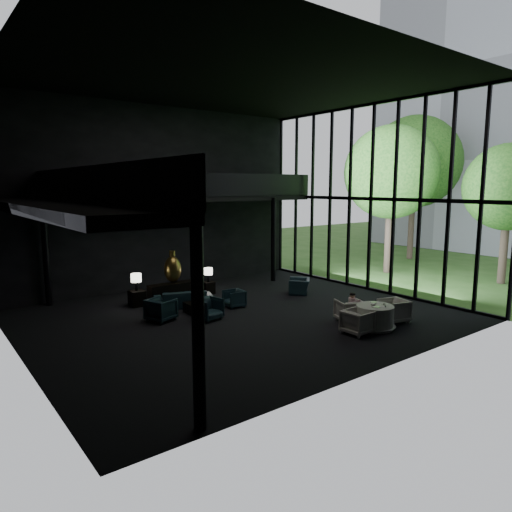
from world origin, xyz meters
TOP-DOWN VIEW (x-y plane):
  - floor at (0.00, 0.00)m, footprint 14.00×12.00m
  - ceiling at (0.00, 0.00)m, footprint 14.00×12.00m
  - wall_back at (0.00, 6.00)m, footprint 14.00×0.04m
  - wall_front at (0.00, -6.00)m, footprint 14.00×0.04m
  - wall_left at (-7.00, 0.00)m, footprint 0.04×12.00m
  - curtain_wall at (6.95, 0.00)m, footprint 0.20×12.00m
  - mezzanine_left at (-6.00, 0.00)m, footprint 2.00×12.00m
  - mezzanine_back at (1.00, 5.00)m, footprint 12.00×2.00m
  - railing_left at (-5.00, 0.00)m, footprint 0.06×12.00m
  - railing_back at (1.00, 4.00)m, footprint 12.00×0.06m
  - column_sw at (-5.00, -5.70)m, footprint 0.24×0.24m
  - column_nw at (-5.00, 5.70)m, footprint 0.24×0.24m
  - column_ne at (4.80, 4.00)m, footprint 0.24×0.24m
  - tree_near at (11.00, 2.00)m, footprint 4.80×4.80m
  - tree_mid at (13.00, -3.00)m, footprint 4.00×4.00m
  - tree_far at (16.00, 4.00)m, footprint 5.60×5.60m
  - console at (-0.75, 3.50)m, footprint 2.20×0.50m
  - bronze_urn at (-0.75, 3.65)m, footprint 0.69×0.69m
  - side_table_left at (-2.35, 3.52)m, footprint 0.54×0.54m
  - table_lamp_left at (-2.35, 3.54)m, footprint 0.39×0.39m
  - side_table_right at (0.85, 3.59)m, footprint 0.47×0.47m
  - table_lamp_right at (0.85, 3.53)m, footprint 0.36×0.36m
  - sofa at (-0.97, 2.37)m, footprint 2.32×1.35m
  - lounge_armchair_west at (-2.47, 1.18)m, footprint 1.14×1.18m
  - lounge_armchair_east at (0.53, 1.15)m, footprint 0.66×0.70m
  - lounge_armchair_south at (-1.12, 0.33)m, footprint 0.98×0.94m
  - window_armchair at (3.97, 1.25)m, footprint 1.05×1.05m
  - coffee_table at (-0.97, 1.27)m, footprint 0.88×0.88m
  - dining_table at (2.63, -3.76)m, footprint 1.35×1.35m
  - dining_chair_north at (2.56, -2.76)m, footprint 1.09×1.06m
  - dining_chair_east at (3.73, -3.70)m, footprint 1.06×1.10m
  - dining_chair_west at (1.75, -3.79)m, footprint 0.84×0.90m
  - child at (2.62, -2.83)m, footprint 0.26×0.26m
  - plate_a at (2.50, -3.89)m, footprint 0.30×0.30m
  - plate_b at (2.91, -3.49)m, footprint 0.30×0.30m
  - saucer at (2.92, -3.87)m, footprint 0.17×0.17m
  - coffee_cup at (2.93, -3.90)m, footprint 0.11×0.11m
  - cereal_bowl at (2.57, -3.73)m, footprint 0.17×0.17m
  - cream_pot at (2.74, -4.09)m, footprint 0.07×0.07m

SIDE VIEW (x-z plane):
  - floor at x=0.00m, z-range -0.01..0.01m
  - coffee_table at x=-0.97m, z-range 0.00..0.37m
  - side_table_right at x=0.85m, z-range 0.00..0.52m
  - side_table_left at x=-2.35m, z-range 0.00..0.59m
  - dining_table at x=2.63m, z-range -0.05..0.70m
  - lounge_armchair_east at x=0.53m, z-range 0.00..0.66m
  - console at x=-0.75m, z-range 0.00..0.70m
  - window_armchair at x=3.97m, z-range 0.00..0.79m
  - lounge_armchair_south at x=-1.12m, z-range 0.00..0.87m
  - sofa at x=-0.97m, z-range 0.00..0.87m
  - dining_chair_north at x=2.56m, z-range 0.00..0.88m
  - dining_chair_west at x=1.75m, z-range 0.00..0.89m
  - dining_chair_east at x=3.73m, z-range 0.00..0.94m
  - lounge_armchair_west at x=-2.47m, z-range 0.00..0.95m
  - child at x=2.62m, z-range 0.45..1.00m
  - saucer at x=2.92m, z-range 0.75..0.76m
  - plate_b at x=2.91m, z-range 0.75..0.77m
  - plate_a at x=2.50m, z-range 0.75..0.77m
  - cream_pot at x=2.74m, z-range 0.75..0.81m
  - cereal_bowl at x=2.57m, z-range 0.75..0.83m
  - coffee_cup at x=2.93m, z-range 0.76..0.83m
  - table_lamp_right at x=0.85m, z-range 0.65..1.26m
  - table_lamp_left at x=-2.35m, z-range 0.74..1.40m
  - bronze_urn at x=-0.75m, z-range 0.61..1.89m
  - column_sw at x=-5.00m, z-range 0.00..4.00m
  - column_nw at x=-5.00m, z-range 0.00..4.00m
  - column_ne at x=4.80m, z-range 0.00..4.00m
  - wall_back at x=0.00m, z-range 0.00..8.00m
  - wall_front at x=0.00m, z-range 0.00..8.00m
  - wall_left at x=-7.00m, z-range 0.00..8.00m
  - curtain_wall at x=6.95m, z-range 0.00..8.00m
  - mezzanine_left at x=-6.00m, z-range 3.88..4.12m
  - mezzanine_back at x=1.00m, z-range 3.88..4.12m
  - tree_mid at x=13.00m, z-range 1.23..7.73m
  - railing_left at x=-5.00m, z-range 4.10..5.10m
  - railing_back at x=1.00m, z-range 4.10..5.10m
  - tree_near at x=11.00m, z-range 1.41..9.06m
  - tree_far at x=16.00m, z-range 1.59..10.39m
  - ceiling at x=0.00m, z-range 7.99..8.01m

